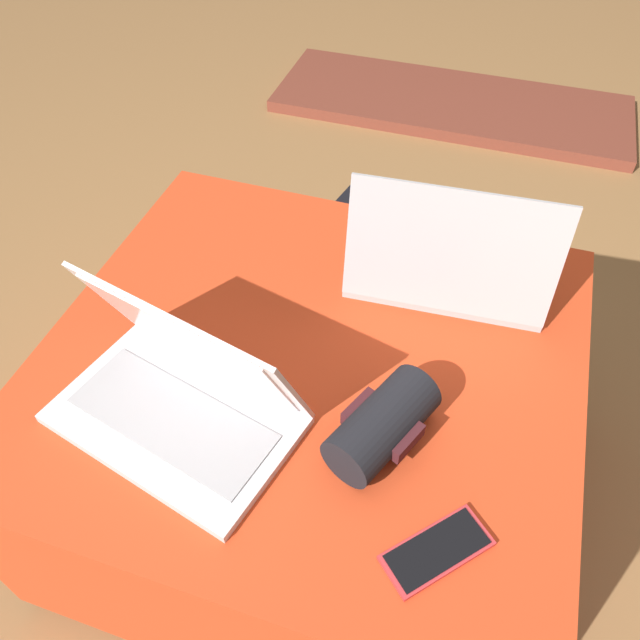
% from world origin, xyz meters
% --- Properties ---
extents(ground_plane, '(14.00, 14.00, 0.00)m').
position_xyz_m(ground_plane, '(0.00, 0.00, 0.00)').
color(ground_plane, '#9E7042').
extents(ottoman, '(0.90, 0.84, 0.48)m').
position_xyz_m(ottoman, '(0.00, 0.00, 0.24)').
color(ottoman, maroon).
rests_on(ottoman, ground_plane).
extents(laptop_near, '(0.41, 0.31, 0.23)m').
position_xyz_m(laptop_near, '(-0.15, -0.17, 0.52)').
color(laptop_near, silver).
rests_on(laptop_near, ottoman).
extents(laptop_far, '(0.37, 0.26, 0.24)m').
position_xyz_m(laptop_far, '(0.18, 0.24, 0.53)').
color(laptop_far, silver).
rests_on(laptop_far, ottoman).
extents(cell_phone, '(0.15, 0.15, 0.01)m').
position_xyz_m(cell_phone, '(0.27, -0.27, 0.48)').
color(cell_phone, red).
rests_on(cell_phone, ottoman).
extents(backpack, '(0.31, 0.24, 0.46)m').
position_xyz_m(backpack, '(0.03, 0.52, 0.19)').
color(backpack, black).
rests_on(backpack, ground_plane).
extents(wrist_brace, '(0.15, 0.20, 0.08)m').
position_xyz_m(wrist_brace, '(0.15, -0.13, 0.52)').
color(wrist_brace, black).
rests_on(wrist_brace, ottoman).
extents(fireplace_hearth, '(1.40, 0.50, 0.04)m').
position_xyz_m(fireplace_hearth, '(0.00, 1.76, 0.02)').
color(fireplace_hearth, brown).
rests_on(fireplace_hearth, ground_plane).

